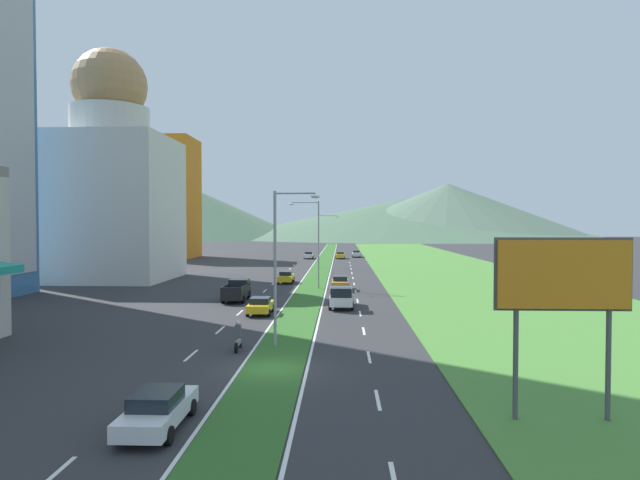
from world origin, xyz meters
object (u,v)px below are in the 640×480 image
at_px(billboard_roadside, 563,283).
at_px(car_1, 286,277).
at_px(car_0, 356,254).
at_px(car_6, 158,409).
at_px(car_7, 340,283).
at_px(street_lamp_near, 280,258).
at_px(car_3, 340,255).
at_px(pickup_truck_0, 237,291).
at_px(street_lamp_mid, 315,238).
at_px(pickup_truck_1, 341,297).
at_px(car_5, 260,305).
at_px(car_4, 309,255).
at_px(motorcycle_rider, 238,338).
at_px(street_lamp_far, 321,237).

xyz_separation_m(billboard_roadside, car_1, (-15.50, 49.11, -4.54)).
bearing_deg(billboard_roadside, car_0, 92.82).
distance_m(car_6, car_7, 43.86).
relative_size(street_lamp_near, car_1, 2.15).
distance_m(car_3, pickup_truck_0, 66.96).
height_order(street_lamp_mid, car_1, street_lamp_mid).
xyz_separation_m(car_0, car_7, (-3.45, -62.41, 0.02)).
bearing_deg(pickup_truck_1, car_1, -161.25).
relative_size(car_0, car_5, 1.12).
height_order(billboard_roadside, car_5, billboard_roadside).
distance_m(billboard_roadside, car_4, 99.55).
relative_size(street_lamp_mid, pickup_truck_1, 1.88).
relative_size(street_lamp_mid, motorcycle_rider, 5.09).
distance_m(car_3, pickup_truck_1, 70.53).
distance_m(billboard_roadside, car_7, 43.10).
xyz_separation_m(billboard_roadside, car_7, (-8.59, 42.00, -4.51)).
relative_size(car_1, car_7, 1.00).
bearing_deg(car_3, car_6, -3.67).
xyz_separation_m(street_lamp_mid, pickup_truck_0, (-7.22, -10.52, -4.88)).
relative_size(street_lamp_far, car_0, 1.95).
bearing_deg(pickup_truck_0, motorcycle_rider, -169.06).
height_order(street_lamp_near, car_6, street_lamp_near).
relative_size(car_4, motorcycle_rider, 2.14).
distance_m(car_4, car_7, 56.65).
bearing_deg(car_3, street_lamp_near, -2.29).
distance_m(street_lamp_near, car_4, 85.89).
distance_m(car_5, motorcycle_rider, 13.33).
bearing_deg(car_4, motorcycle_rider, -179.37).
distance_m(car_3, car_4, 6.83).
bearing_deg(car_3, motorcycle_rider, -3.82).
distance_m(street_lamp_mid, billboard_roadside, 44.72).
relative_size(street_lamp_mid, car_7, 2.28).
height_order(street_lamp_near, car_0, street_lamp_near).
bearing_deg(car_7, car_5, -20.96).
height_order(car_6, motorcycle_rider, motorcycle_rider).
height_order(car_5, car_7, car_7).
bearing_deg(motorcycle_rider, street_lamp_far, -2.43).
height_order(car_0, car_5, car_0).
bearing_deg(pickup_truck_1, car_0, 177.49).
xyz_separation_m(car_0, pickup_truck_0, (-13.57, -71.71, 0.20)).
bearing_deg(street_lamp_far, car_5, -93.81).
height_order(car_4, car_6, car_4).
xyz_separation_m(pickup_truck_0, motorcycle_rider, (4.12, -21.31, -0.24)).
relative_size(street_lamp_far, car_6, 1.92).
height_order(car_5, car_6, car_6).
relative_size(car_1, car_3, 0.99).
distance_m(billboard_roadside, car_1, 51.70).
bearing_deg(pickup_truck_1, street_lamp_near, -13.29).
xyz_separation_m(street_lamp_mid, car_4, (-4.06, 55.00, -5.09)).
bearing_deg(motorcycle_rider, car_4, 0.63).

